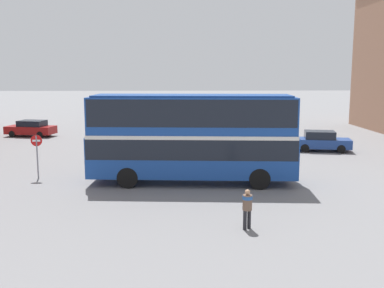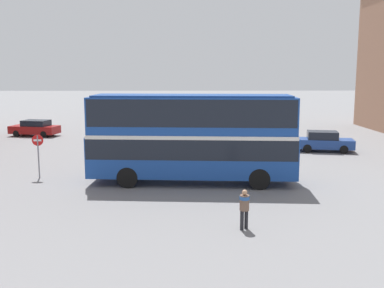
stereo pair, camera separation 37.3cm
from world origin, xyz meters
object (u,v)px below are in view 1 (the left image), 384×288
pedestrian_foreground (247,205)px  no_entry_sign (37,149)px  double_decker_bus (192,133)px  parked_car_kerb_far (31,128)px  parked_car_kerb_near (321,141)px

pedestrian_foreground → no_entry_sign: bearing=12.1°
pedestrian_foreground → no_entry_sign: 13.54m
double_decker_bus → no_entry_sign: size_ratio=4.48×
double_decker_bus → pedestrian_foreground: bearing=-71.5°
parked_car_kerb_far → no_entry_sign: bearing=120.7°
pedestrian_foreground → no_entry_sign: size_ratio=0.63×
parked_car_kerb_near → parked_car_kerb_far: size_ratio=0.95×
double_decker_bus → no_entry_sign: (-8.59, 1.38, -1.06)m
parked_car_kerb_near → no_entry_sign: size_ratio=1.80×
parked_car_kerb_near → no_entry_sign: bearing=-145.4°
double_decker_bus → parked_car_kerb_far: size_ratio=2.35×
parked_car_kerb_near → no_entry_sign: no_entry_sign is taller
double_decker_bus → parked_car_kerb_far: 23.28m
parked_car_kerb_near → no_entry_sign: 20.44m
parked_car_kerb_near → double_decker_bus: bearing=-125.6°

